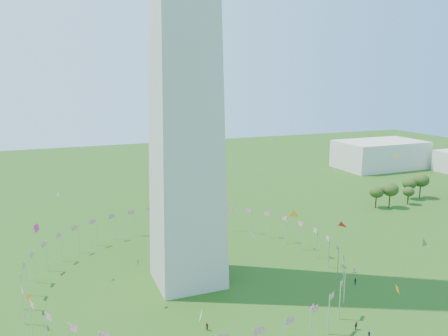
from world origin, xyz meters
The scene contains 4 objects.
flag_ring centered at (0.00, 50.00, 4.50)m, with size 80.24×80.24×9.00m.
gov_building_east_a centered at (150.00, 150.00, 8.00)m, with size 50.00×30.00×16.00m, color beige.
kites_aloft centered at (14.42, 23.09, 19.02)m, with size 93.91×80.68×38.73m.
tree_line_east centered at (115.69, 85.54, 4.94)m, with size 53.38×15.49×10.87m.
Camera 1 is at (-30.89, -53.44, 53.03)m, focal length 35.00 mm.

